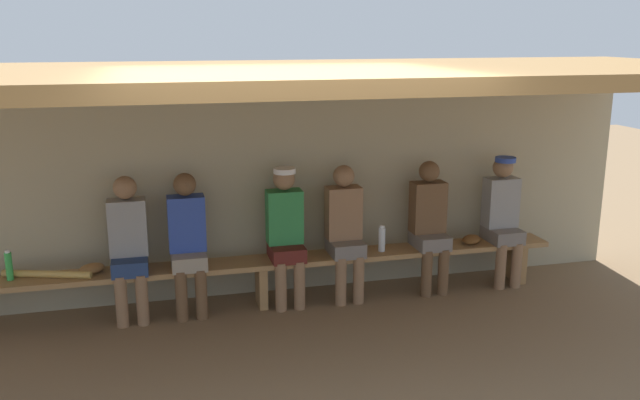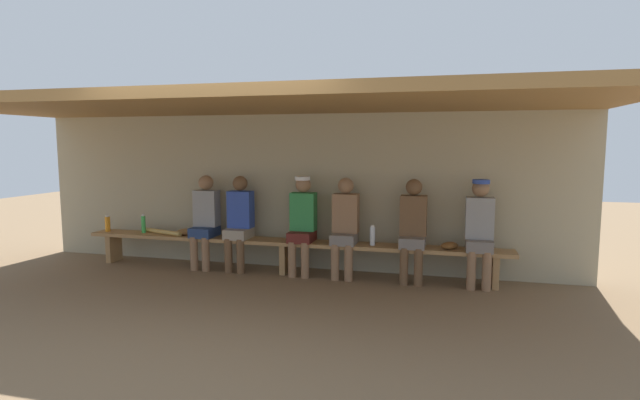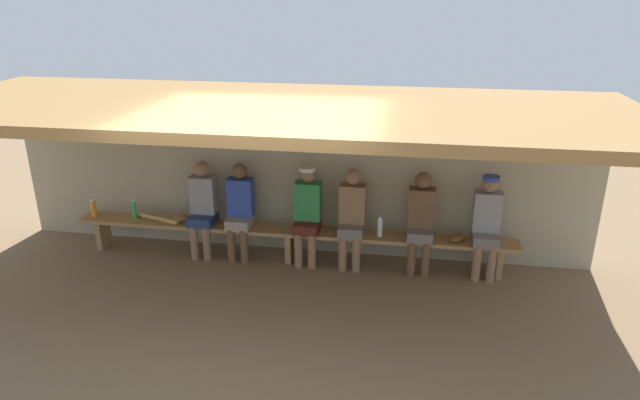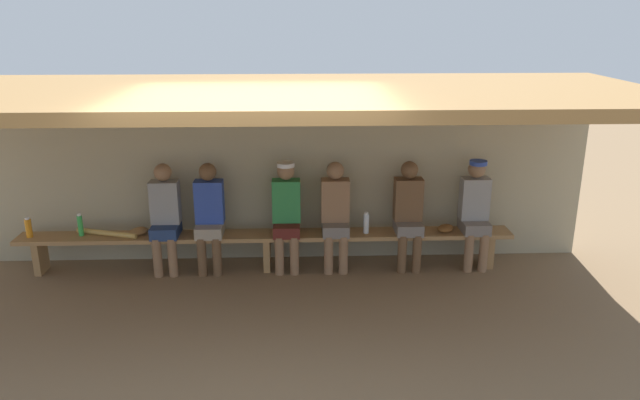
{
  "view_description": "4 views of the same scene",
  "coord_description": "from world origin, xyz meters",
  "px_view_note": "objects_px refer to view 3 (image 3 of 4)",
  "views": [
    {
      "loc": [
        -0.96,
        -4.55,
        2.59
      ],
      "look_at": [
        0.55,
        1.39,
        1.06
      ],
      "focal_mm": 37.97,
      "sensor_mm": 36.0,
      "label": 1
    },
    {
      "loc": [
        2.13,
        -4.77,
        1.78
      ],
      "look_at": [
        0.55,
        1.34,
        1.06
      ],
      "focal_mm": 27.54,
      "sensor_mm": 36.0,
      "label": 2
    },
    {
      "loc": [
        1.53,
        -5.19,
        3.51
      ],
      "look_at": [
        0.5,
        1.08,
        1.09
      ],
      "focal_mm": 31.37,
      "sensor_mm": 36.0,
      "label": 3
    },
    {
      "loc": [
        0.39,
        -5.32,
        3.07
      ],
      "look_at": [
        0.65,
        1.35,
        0.94
      ],
      "focal_mm": 33.74,
      "sensor_mm": 36.0,
      "label": 4
    }
  ],
  "objects_px": {
    "player_shirtless_tan": "(421,219)",
    "player_in_red": "(240,207)",
    "water_bottle_orange": "(134,209)",
    "water_bottle_green": "(94,208)",
    "baseball_glove_worn": "(181,218)",
    "player_in_blue": "(352,214)",
    "baseball_bat": "(155,218)",
    "baseball_glove_dark_brown": "(456,238)",
    "player_rightmost": "(203,205)",
    "bench": "(290,234)",
    "player_near_post": "(307,210)",
    "water_bottle_blue": "(380,227)",
    "player_in_white": "(487,221)"
  },
  "relations": [
    {
      "from": "player_near_post",
      "to": "water_bottle_blue",
      "type": "bearing_deg",
      "value": -1.67
    },
    {
      "from": "player_shirtless_tan",
      "to": "player_in_red",
      "type": "height_order",
      "value": "same"
    },
    {
      "from": "player_near_post",
      "to": "baseball_glove_dark_brown",
      "type": "bearing_deg",
      "value": -0.82
    },
    {
      "from": "player_near_post",
      "to": "player_in_white",
      "type": "bearing_deg",
      "value": 0.0
    },
    {
      "from": "water_bottle_green",
      "to": "baseball_glove_worn",
      "type": "xyz_separation_m",
      "value": [
        1.29,
        0.02,
        -0.07
      ]
    },
    {
      "from": "player_in_red",
      "to": "baseball_glove_worn",
      "type": "height_order",
      "value": "player_in_red"
    },
    {
      "from": "water_bottle_orange",
      "to": "player_in_white",
      "type": "bearing_deg",
      "value": -0.17
    },
    {
      "from": "bench",
      "to": "baseball_bat",
      "type": "relative_size",
      "value": 7.44
    },
    {
      "from": "player_shirtless_tan",
      "to": "water_bottle_green",
      "type": "xyz_separation_m",
      "value": [
        -4.57,
        -0.01,
        -0.15
      ]
    },
    {
      "from": "water_bottle_orange",
      "to": "baseball_glove_dark_brown",
      "type": "height_order",
      "value": "water_bottle_orange"
    },
    {
      "from": "bench",
      "to": "water_bottle_orange",
      "type": "xyz_separation_m",
      "value": [
        -2.23,
        0.02,
        0.21
      ]
    },
    {
      "from": "player_in_white",
      "to": "baseball_bat",
      "type": "xyz_separation_m",
      "value": [
        -4.47,
        -0.0,
        -0.25
      ]
    },
    {
      "from": "bench",
      "to": "water_bottle_orange",
      "type": "bearing_deg",
      "value": 179.54
    },
    {
      "from": "water_bottle_green",
      "to": "player_rightmost",
      "type": "bearing_deg",
      "value": 0.31
    },
    {
      "from": "player_in_red",
      "to": "player_in_white",
      "type": "bearing_deg",
      "value": 0.01
    },
    {
      "from": "bench",
      "to": "water_bottle_blue",
      "type": "height_order",
      "value": "water_bottle_blue"
    },
    {
      "from": "player_in_white",
      "to": "baseball_bat",
      "type": "relative_size",
      "value": 1.67
    },
    {
      "from": "player_shirtless_tan",
      "to": "player_in_blue",
      "type": "relative_size",
      "value": 1.0
    },
    {
      "from": "water_bottle_orange",
      "to": "water_bottle_green",
      "type": "distance_m",
      "value": 0.61
    },
    {
      "from": "player_in_blue",
      "to": "baseball_glove_worn",
      "type": "distance_m",
      "value": 2.39
    },
    {
      "from": "water_bottle_green",
      "to": "baseball_glove_worn",
      "type": "height_order",
      "value": "water_bottle_green"
    },
    {
      "from": "baseball_bat",
      "to": "baseball_glove_worn",
      "type": "bearing_deg",
      "value": 20.46
    },
    {
      "from": "water_bottle_orange",
      "to": "baseball_glove_dark_brown",
      "type": "relative_size",
      "value": 1.15
    },
    {
      "from": "player_in_white",
      "to": "baseball_glove_worn",
      "type": "xyz_separation_m",
      "value": [
        -4.09,
        0.01,
        -0.24
      ]
    },
    {
      "from": "player_near_post",
      "to": "player_rightmost",
      "type": "height_order",
      "value": "player_near_post"
    },
    {
      "from": "water_bottle_blue",
      "to": "baseball_glove_worn",
      "type": "bearing_deg",
      "value": 179.11
    },
    {
      "from": "player_near_post",
      "to": "player_rightmost",
      "type": "xyz_separation_m",
      "value": [
        -1.46,
        -0.0,
        -0.02
      ]
    },
    {
      "from": "player_in_blue",
      "to": "water_bottle_green",
      "type": "distance_m",
      "value": 3.68
    },
    {
      "from": "water_bottle_green",
      "to": "player_in_red",
      "type": "bearing_deg",
      "value": 0.23
    },
    {
      "from": "baseball_glove_worn",
      "to": "player_in_blue",
      "type": "bearing_deg",
      "value": -36.41
    },
    {
      "from": "bench",
      "to": "player_near_post",
      "type": "relative_size",
      "value": 4.46
    },
    {
      "from": "player_shirtless_tan",
      "to": "baseball_glove_worn",
      "type": "bearing_deg",
      "value": 179.74
    },
    {
      "from": "baseball_glove_dark_brown",
      "to": "player_in_red",
      "type": "bearing_deg",
      "value": 141.56
    },
    {
      "from": "water_bottle_orange",
      "to": "water_bottle_blue",
      "type": "height_order",
      "value": "water_bottle_orange"
    },
    {
      "from": "player_rightmost",
      "to": "baseball_bat",
      "type": "distance_m",
      "value": 0.76
    },
    {
      "from": "player_rightmost",
      "to": "baseball_glove_worn",
      "type": "bearing_deg",
      "value": 177.46
    },
    {
      "from": "water_bottle_orange",
      "to": "baseball_bat",
      "type": "relative_size",
      "value": 0.34
    },
    {
      "from": "bench",
      "to": "player_shirtless_tan",
      "type": "distance_m",
      "value": 1.77
    },
    {
      "from": "water_bottle_blue",
      "to": "baseball_glove_worn",
      "type": "distance_m",
      "value": 2.76
    },
    {
      "from": "player_rightmost",
      "to": "water_bottle_orange",
      "type": "relative_size",
      "value": 4.82
    },
    {
      "from": "player_in_white",
      "to": "player_in_blue",
      "type": "height_order",
      "value": "player_in_white"
    },
    {
      "from": "player_in_blue",
      "to": "baseball_glove_dark_brown",
      "type": "height_order",
      "value": "player_in_blue"
    },
    {
      "from": "baseball_bat",
      "to": "player_in_blue",
      "type": "bearing_deg",
      "value": 17.82
    },
    {
      "from": "player_in_red",
      "to": "baseball_glove_worn",
      "type": "bearing_deg",
      "value": 179.01
    },
    {
      "from": "player_rightmost",
      "to": "water_bottle_blue",
      "type": "height_order",
      "value": "player_rightmost"
    },
    {
      "from": "player_shirtless_tan",
      "to": "player_in_red",
      "type": "bearing_deg",
      "value": 180.0
    },
    {
      "from": "bench",
      "to": "baseball_glove_dark_brown",
      "type": "relative_size",
      "value": 25.0
    },
    {
      "from": "water_bottle_orange",
      "to": "water_bottle_green",
      "type": "xyz_separation_m",
      "value": [
        -0.6,
        -0.02,
        -0.01
      ]
    },
    {
      "from": "water_bottle_green",
      "to": "baseball_glove_dark_brown",
      "type": "bearing_deg",
      "value": -0.21
    },
    {
      "from": "water_bottle_green",
      "to": "bench",
      "type": "bearing_deg",
      "value": 0.11
    }
  ]
}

